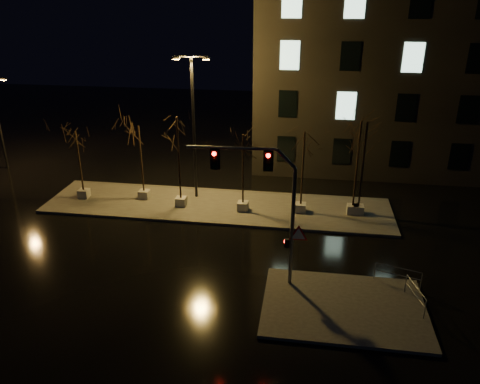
# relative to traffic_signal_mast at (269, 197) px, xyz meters

# --- Properties ---
(ground) EXTENTS (90.00, 90.00, 0.00)m
(ground) POSITION_rel_traffic_signal_mast_xyz_m (-4.01, 2.16, -4.46)
(ground) COLOR black
(ground) RESTS_ON ground
(median) EXTENTS (22.00, 5.00, 0.15)m
(median) POSITION_rel_traffic_signal_mast_xyz_m (-4.01, 8.16, -4.39)
(median) COLOR #43403C
(median) RESTS_ON ground
(sidewalk_corner) EXTENTS (7.00, 5.00, 0.15)m
(sidewalk_corner) POSITION_rel_traffic_signal_mast_xyz_m (3.49, -1.34, -4.39)
(sidewalk_corner) COLOR #43403C
(sidewalk_corner) RESTS_ON ground
(building) EXTENTS (25.00, 12.00, 15.00)m
(building) POSITION_rel_traffic_signal_mast_xyz_m (9.99, 20.16, 3.04)
(building) COLOR black
(building) RESTS_ON ground
(tree_0) EXTENTS (1.80, 1.80, 4.64)m
(tree_0) POSITION_rel_traffic_signal_mast_xyz_m (-12.96, 8.05, -0.79)
(tree_0) COLOR #A2A097
(tree_0) RESTS_ON median
(tree_1) EXTENTS (1.80, 1.80, 5.04)m
(tree_1) POSITION_rel_traffic_signal_mast_xyz_m (-8.95, 8.50, -0.49)
(tree_1) COLOR #A2A097
(tree_1) RESTS_ON median
(tree_2) EXTENTS (1.80, 1.80, 5.92)m
(tree_2) POSITION_rel_traffic_signal_mast_xyz_m (-6.24, 7.73, 0.17)
(tree_2) COLOR #A2A097
(tree_2) RESTS_ON median
(tree_3) EXTENTS (1.80, 1.80, 5.01)m
(tree_3) POSITION_rel_traffic_signal_mast_xyz_m (-2.25, 7.63, -0.51)
(tree_3) COLOR #A2A097
(tree_3) RESTS_ON median
(tree_4) EXTENTS (1.80, 1.80, 5.25)m
(tree_4) POSITION_rel_traffic_signal_mast_xyz_m (1.31, 7.94, -0.33)
(tree_4) COLOR #A2A097
(tree_4) RESTS_ON median
(tree_5) EXTENTS (1.80, 1.80, 5.99)m
(tree_5) POSITION_rel_traffic_signal_mast_xyz_m (4.48, 8.17, 0.23)
(tree_5) COLOR #A2A097
(tree_5) RESTS_ON median
(tree_6) EXTENTS (1.80, 1.80, 5.95)m
(tree_6) POSITION_rel_traffic_signal_mast_xyz_m (4.82, 8.19, 0.20)
(tree_6) COLOR #A2A097
(tree_6) RESTS_ON median
(traffic_signal_mast) EXTENTS (5.38, 0.37, 6.57)m
(traffic_signal_mast) POSITION_rel_traffic_signal_mast_xyz_m (0.00, 0.00, 0.00)
(traffic_signal_mast) COLOR slate
(traffic_signal_mast) RESTS_ON sidewalk_corner
(streetlight_main) EXTENTS (2.28, 0.47, 9.10)m
(streetlight_main) POSITION_rel_traffic_signal_mast_xyz_m (-5.62, 9.32, 0.94)
(streetlight_main) COLOR black
(streetlight_main) RESTS_ON median
(guard_rail_a) EXTENTS (2.03, 0.65, 0.91)m
(guard_rail_a) POSITION_rel_traffic_signal_mast_xyz_m (5.99, 0.66, -3.72)
(guard_rail_a) COLOR slate
(guard_rail_a) RESTS_ON sidewalk_corner
(guard_rail_b) EXTENTS (0.50, 1.91, 0.93)m
(guard_rail_b) POSITION_rel_traffic_signal_mast_xyz_m (6.49, -0.82, -3.71)
(guard_rail_b) COLOR slate
(guard_rail_b) RESTS_ON sidewalk_corner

